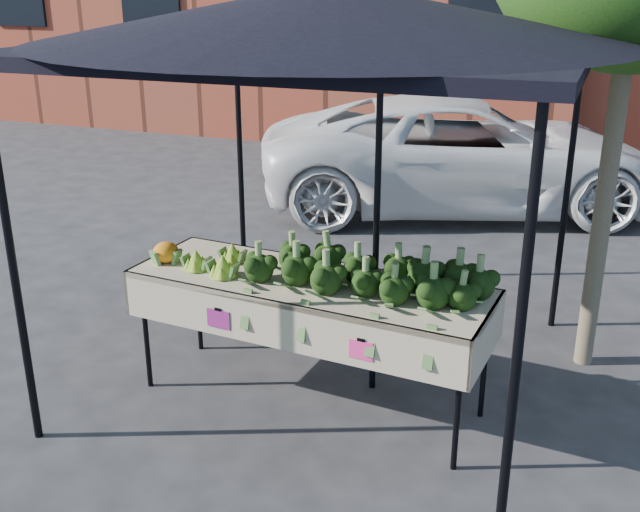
{
  "coord_description": "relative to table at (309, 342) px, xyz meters",
  "views": [
    {
      "loc": [
        1.49,
        -4.02,
        2.74
      ],
      "look_at": [
        -0.23,
        0.34,
        1.0
      ],
      "focal_mm": 41.82,
      "sensor_mm": 36.0,
      "label": 1
    }
  ],
  "objects": [
    {
      "name": "broccoli_heap",
      "position": [
        0.39,
        0.03,
        0.58
      ],
      "size": [
        1.6,
        0.57,
        0.26
      ],
      "primitive_type": "ellipsoid",
      "color": "black",
      "rests_on": "table"
    },
    {
      "name": "cauliflower_pair",
      "position": [
        -1.05,
        -0.05,
        0.54
      ],
      "size": [
        0.2,
        0.2,
        0.18
      ],
      "primitive_type": "ellipsoid",
      "color": "orange",
      "rests_on": "table"
    },
    {
      "name": "romanesco_cluster",
      "position": [
        -0.67,
        -0.01,
        0.55
      ],
      "size": [
        0.43,
        0.47,
        0.2
      ],
      "primitive_type": "ellipsoid",
      "color": "#9BBB32",
      "rests_on": "table"
    },
    {
      "name": "canopy",
      "position": [
        0.0,
        0.41,
        0.92
      ],
      "size": [
        3.16,
        3.16,
        2.74
      ],
      "primitive_type": null,
      "color": "black",
      "rests_on": "ground"
    },
    {
      "name": "ground",
      "position": [
        0.23,
        -0.14,
        -0.45
      ],
      "size": [
        90.0,
        90.0,
        0.0
      ],
      "primitive_type": "plane",
      "color": "#272729"
    },
    {
      "name": "vehicle",
      "position": [
        0.03,
        5.06,
        2.06
      ],
      "size": [
        2.12,
        2.66,
        5.03
      ],
      "primitive_type": "imported",
      "rotation": [
        0.0,
        0.0,
        1.93
      ],
      "color": "white",
      "rests_on": "ground"
    },
    {
      "name": "street_tree",
      "position": [
        1.74,
        1.28,
        1.45
      ],
      "size": [
        1.92,
        1.92,
        3.79
      ],
      "primitive_type": null,
      "color": "#1E4C14",
      "rests_on": "ground"
    },
    {
      "name": "table",
      "position": [
        0.0,
        0.0,
        0.0
      ],
      "size": [
        2.45,
        0.97,
        0.9
      ],
      "color": "#C0B694",
      "rests_on": "ground"
    }
  ]
}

